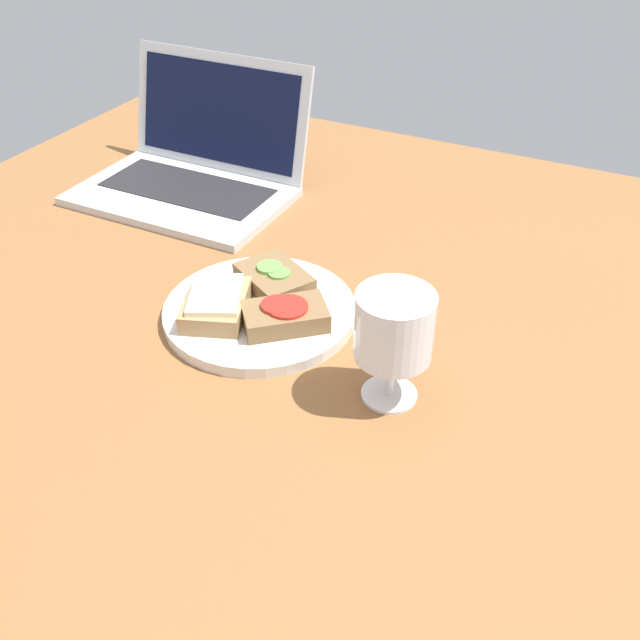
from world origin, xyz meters
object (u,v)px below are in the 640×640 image
at_px(sandwich_with_tomato, 285,315).
at_px(sandwich_with_cheese, 218,302).
at_px(sandwich_with_cucumber, 274,278).
at_px(wine_glass, 394,331).
at_px(laptop, 195,165).
at_px(plate, 260,311).

distance_m(sandwich_with_tomato, sandwich_with_cheese, 0.09).
relative_size(sandwich_with_tomato, sandwich_with_cucumber, 0.98).
distance_m(sandwich_with_tomato, wine_glass, 0.18).
bearing_deg(sandwich_with_cheese, laptop, 128.73).
xyz_separation_m(plate, laptop, (-0.29, 0.27, 0.04)).
bearing_deg(sandwich_with_cucumber, laptop, 141.49).
relative_size(sandwich_with_tomato, laptop, 0.34).
distance_m(plate, laptop, 0.40).
distance_m(sandwich_with_cucumber, laptop, 0.36).
relative_size(sandwich_with_cucumber, laptop, 0.35).
height_order(sandwich_with_cucumber, wine_glass, wine_glass).
height_order(sandwich_with_cheese, wine_glass, wine_glass).
bearing_deg(wine_glass, sandwich_with_cucumber, 151.28).
relative_size(plate, sandwich_with_cucumber, 2.06).
xyz_separation_m(sandwich_with_cheese, laptop, (-0.25, 0.31, 0.01)).
distance_m(plate, sandwich_with_cucumber, 0.06).
bearing_deg(sandwich_with_tomato, sandwich_with_cheese, -171.65).
bearing_deg(sandwich_with_cheese, sandwich_with_tomato, 8.35).
xyz_separation_m(wine_glass, laptop, (-0.50, 0.34, -0.05)).
relative_size(sandwich_with_cucumber, sandwich_with_cheese, 0.98).
distance_m(sandwich_with_tomato, laptop, 0.45).
bearing_deg(laptop, sandwich_with_cheese, -51.27).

